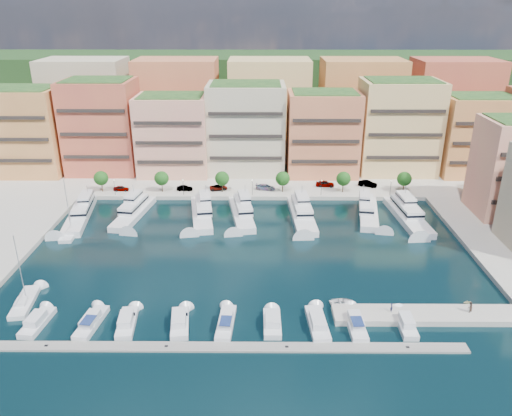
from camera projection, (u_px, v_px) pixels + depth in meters
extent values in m
plane|color=black|center=(250.00, 254.00, 102.18)|extent=(400.00, 400.00, 0.00)
cube|color=#9E998E|center=(254.00, 163.00, 159.43)|extent=(220.00, 64.00, 2.00)
cube|color=#1A3616|center=(255.00, 128.00, 203.76)|extent=(240.00, 40.00, 58.00)
cube|color=gray|center=(227.00, 348.00, 74.49)|extent=(72.00, 2.20, 0.35)
cube|color=#9E998E|center=(431.00, 318.00, 81.66)|extent=(32.00, 5.00, 2.00)
cube|color=#DC8E50|center=(25.00, 132.00, 143.80)|extent=(22.00, 16.00, 24.00)
cube|color=black|center=(11.00, 140.00, 136.18)|extent=(20.24, 0.50, 0.90)
cube|color=#1B451D|center=(17.00, 89.00, 139.04)|extent=(19.36, 14.08, 0.80)
cube|color=#AF453A|center=(102.00, 127.00, 145.12)|extent=(20.00, 16.00, 26.00)
cube|color=black|center=(94.00, 134.00, 137.50)|extent=(18.40, 0.50, 0.90)
cube|color=#1B451D|center=(97.00, 80.00, 139.98)|extent=(17.60, 14.08, 0.80)
cube|color=#DDA57B|center=(174.00, 136.00, 143.90)|extent=(20.00, 15.00, 22.00)
cube|color=black|center=(169.00, 143.00, 136.74)|extent=(18.40, 0.50, 0.90)
cube|color=#1B451D|center=(171.00, 96.00, 139.53)|extent=(17.60, 13.20, 0.80)
cube|color=beige|center=(246.00, 129.00, 145.04)|extent=(22.00, 16.00, 25.00)
cube|color=black|center=(246.00, 136.00, 137.42)|extent=(20.24, 0.50, 0.90)
cube|color=#1B451D|center=(246.00, 84.00, 140.09)|extent=(19.36, 14.08, 0.80)
cube|color=#DE8153|center=(322.00, 134.00, 143.43)|extent=(20.00, 15.00, 23.00)
cube|color=black|center=(326.00, 141.00, 136.27)|extent=(18.40, 0.50, 0.90)
cube|color=#1B451D|center=(325.00, 93.00, 138.87)|extent=(17.60, 13.20, 0.80)
cube|color=#DBB274|center=(398.00, 128.00, 144.56)|extent=(22.00, 16.00, 26.00)
cube|color=black|center=(405.00, 135.00, 136.94)|extent=(20.24, 0.50, 0.90)
cube|color=#1B451D|center=(403.00, 81.00, 139.42)|extent=(19.36, 14.08, 0.80)
cube|color=#DC8E50|center=(475.00, 136.00, 143.33)|extent=(20.00, 15.00, 22.00)
cube|color=black|center=(487.00, 143.00, 136.18)|extent=(18.40, 0.50, 0.90)
cube|color=#1B451D|center=(482.00, 96.00, 138.96)|extent=(17.60, 13.20, 0.80)
cube|color=beige|center=(88.00, 106.00, 164.74)|extent=(26.00, 18.00, 30.00)
cube|color=#DE8153|center=(178.00, 106.00, 164.54)|extent=(26.00, 18.00, 30.00)
cube|color=#DBB274|center=(269.00, 106.00, 164.35)|extent=(26.00, 18.00, 30.00)
cube|color=#DC8E50|center=(360.00, 106.00, 164.15)|extent=(26.00, 18.00, 30.00)
cube|color=#AF453A|center=(451.00, 106.00, 163.96)|extent=(26.00, 18.00, 30.00)
cylinder|color=#473323|center=(102.00, 186.00, 132.42)|extent=(0.24, 0.24, 3.00)
sphere|color=#183F12|center=(101.00, 178.00, 131.55)|extent=(3.80, 3.80, 3.80)
cylinder|color=#473323|center=(162.00, 186.00, 132.31)|extent=(0.24, 0.24, 3.00)
sphere|color=#183F12|center=(161.00, 178.00, 131.45)|extent=(3.80, 3.80, 3.80)
cylinder|color=#473323|center=(222.00, 186.00, 132.21)|extent=(0.24, 0.24, 3.00)
sphere|color=#183F12|center=(222.00, 178.00, 131.34)|extent=(3.80, 3.80, 3.80)
cylinder|color=#473323|center=(283.00, 187.00, 132.10)|extent=(0.24, 0.24, 3.00)
sphere|color=#183F12|center=(283.00, 179.00, 131.24)|extent=(3.80, 3.80, 3.80)
cylinder|color=#473323|center=(343.00, 187.00, 132.00)|extent=(0.24, 0.24, 3.00)
sphere|color=#183F12|center=(343.00, 179.00, 131.14)|extent=(3.80, 3.80, 3.80)
cylinder|color=#473323|center=(403.00, 187.00, 131.90)|extent=(0.24, 0.24, 3.00)
sphere|color=#183F12|center=(404.00, 179.00, 131.03)|extent=(3.80, 3.80, 3.80)
cylinder|color=black|center=(115.00, 187.00, 130.07)|extent=(0.10, 0.10, 4.00)
sphere|color=#FFF2CC|center=(114.00, 180.00, 129.29)|extent=(0.30, 0.30, 0.30)
cylinder|color=black|center=(183.00, 188.00, 129.96)|extent=(0.10, 0.10, 4.00)
sphere|color=#FFF2CC|center=(183.00, 180.00, 129.17)|extent=(0.30, 0.30, 0.30)
cylinder|color=black|center=(252.00, 188.00, 129.84)|extent=(0.10, 0.10, 4.00)
sphere|color=#FFF2CC|center=(252.00, 180.00, 129.05)|extent=(0.30, 0.30, 0.30)
cylinder|color=black|center=(321.00, 188.00, 129.72)|extent=(0.10, 0.10, 4.00)
sphere|color=#FFF2CC|center=(322.00, 181.00, 128.94)|extent=(0.30, 0.30, 0.30)
cylinder|color=black|center=(391.00, 188.00, 129.61)|extent=(0.10, 0.10, 4.00)
sphere|color=#FFF2CC|center=(391.00, 181.00, 128.82)|extent=(0.30, 0.30, 0.30)
cube|color=silver|center=(80.00, 217.00, 118.88)|extent=(7.33, 22.50, 2.30)
cube|color=silver|center=(82.00, 206.00, 120.14)|extent=(5.19, 12.54, 1.80)
cube|color=black|center=(82.00, 206.00, 120.14)|extent=(5.26, 12.60, 0.55)
cube|color=silver|center=(83.00, 197.00, 121.16)|extent=(3.49, 6.93, 1.40)
cylinder|color=#B2B2B7|center=(84.00, 189.00, 121.77)|extent=(0.14, 0.14, 1.80)
cube|color=silver|center=(134.00, 215.00, 119.89)|extent=(7.27, 20.17, 2.30)
cube|color=silver|center=(135.00, 204.00, 120.93)|extent=(5.15, 11.27, 1.80)
cube|color=black|center=(135.00, 204.00, 120.93)|extent=(5.22, 11.34, 0.55)
cube|color=silver|center=(136.00, 196.00, 121.77)|extent=(3.46, 6.25, 1.40)
cylinder|color=#B2B2B7|center=(136.00, 188.00, 122.25)|extent=(0.14, 0.14, 1.80)
cube|color=black|center=(134.00, 217.00, 120.06)|extent=(7.33, 20.22, 0.35)
cube|color=silver|center=(202.00, 216.00, 119.49)|extent=(7.40, 20.80, 2.30)
cube|color=silver|center=(202.00, 205.00, 120.59)|extent=(5.20, 11.62, 1.80)
cube|color=black|center=(202.00, 205.00, 120.59)|extent=(5.27, 11.69, 0.55)
cube|color=silver|center=(203.00, 196.00, 121.48)|extent=(3.48, 6.44, 1.40)
cylinder|color=#B2B2B7|center=(203.00, 188.00, 121.99)|extent=(0.14, 0.14, 1.80)
cube|color=silver|center=(242.00, 216.00, 119.59)|extent=(7.27, 20.44, 2.30)
cube|color=silver|center=(242.00, 205.00, 120.66)|extent=(5.12, 11.42, 1.80)
cube|color=black|center=(242.00, 205.00, 120.66)|extent=(5.19, 11.49, 0.55)
cube|color=silver|center=(242.00, 196.00, 121.52)|extent=(3.42, 6.33, 1.40)
cylinder|color=#B2B2B7|center=(242.00, 188.00, 122.02)|extent=(0.14, 0.14, 1.80)
cube|color=silver|center=(302.00, 217.00, 118.79)|extent=(5.93, 21.80, 2.30)
cube|color=silver|center=(301.00, 206.00, 119.99)|extent=(4.54, 12.06, 1.80)
cube|color=black|center=(301.00, 206.00, 119.99)|extent=(4.60, 12.12, 0.55)
cube|color=silver|center=(301.00, 197.00, 120.97)|extent=(3.20, 6.62, 1.40)
cylinder|color=#B2B2B7|center=(301.00, 189.00, 121.55)|extent=(0.14, 0.14, 1.80)
cube|color=black|center=(302.00, 219.00, 118.96)|extent=(5.98, 21.85, 0.35)
cube|color=silver|center=(368.00, 215.00, 119.92)|extent=(7.24, 19.31, 2.30)
cube|color=silver|center=(368.00, 204.00, 120.87)|extent=(5.07, 10.81, 1.80)
cube|color=black|center=(368.00, 204.00, 120.87)|extent=(5.14, 10.88, 0.55)
cube|color=silver|center=(367.00, 196.00, 121.66)|extent=(3.38, 6.00, 1.40)
cylinder|color=#B2B2B7|center=(367.00, 188.00, 122.09)|extent=(0.14, 0.14, 1.80)
cube|color=silver|center=(407.00, 218.00, 118.25)|extent=(6.74, 22.70, 2.30)
cube|color=silver|center=(406.00, 207.00, 119.53)|extent=(5.05, 12.59, 1.80)
cube|color=black|center=(406.00, 207.00, 119.53)|extent=(5.12, 12.65, 0.55)
cube|color=silver|center=(405.00, 198.00, 120.57)|extent=(3.52, 6.93, 1.40)
cylinder|color=#B2B2B7|center=(404.00, 190.00, 121.20)|extent=(0.14, 0.14, 1.80)
cube|color=silver|center=(38.00, 324.00, 79.67)|extent=(3.42, 8.00, 1.40)
cube|color=silver|center=(35.00, 318.00, 78.81)|extent=(2.44, 3.92, 1.10)
cube|color=black|center=(40.00, 314.00, 80.35)|extent=(1.92, 0.29, 0.55)
cube|color=silver|center=(92.00, 324.00, 79.62)|extent=(3.56, 9.06, 1.40)
cube|color=silver|center=(90.00, 319.00, 78.71)|extent=(2.45, 4.44, 1.10)
cube|color=black|center=(93.00, 314.00, 80.43)|extent=(1.80, 0.32, 0.55)
cube|color=navy|center=(87.00, 320.00, 77.42)|extent=(2.06, 2.84, 0.12)
cube|color=silver|center=(127.00, 324.00, 79.58)|extent=(3.38, 8.28, 1.40)
cube|color=silver|center=(126.00, 319.00, 78.71)|extent=(2.40, 4.05, 1.10)
cube|color=black|center=(128.00, 314.00, 80.29)|extent=(1.89, 0.28, 0.55)
cube|color=silver|center=(180.00, 324.00, 79.52)|extent=(3.68, 8.30, 1.40)
cube|color=silver|center=(179.00, 319.00, 78.65)|extent=(2.59, 4.08, 1.10)
cube|color=black|center=(181.00, 315.00, 80.23)|extent=(1.97, 0.33, 0.55)
cube|color=silver|center=(226.00, 325.00, 79.48)|extent=(3.00, 9.21, 1.40)
cube|color=silver|center=(226.00, 319.00, 78.56)|extent=(2.17, 4.47, 1.10)
cube|color=black|center=(226.00, 314.00, 80.33)|extent=(1.76, 0.21, 0.55)
cube|color=navy|center=(225.00, 321.00, 77.24)|extent=(1.87, 2.82, 0.12)
cube|color=silver|center=(272.00, 325.00, 79.43)|extent=(2.79, 7.31, 1.40)
cube|color=silver|center=(272.00, 319.00, 78.59)|extent=(2.16, 3.52, 1.10)
cube|color=black|center=(272.00, 315.00, 80.04)|extent=(1.97, 0.11, 0.55)
cube|color=silver|center=(317.00, 325.00, 79.38)|extent=(3.39, 9.31, 1.40)
cube|color=silver|center=(318.00, 320.00, 78.46)|extent=(2.46, 4.52, 1.10)
cube|color=black|center=(317.00, 314.00, 80.24)|extent=(2.00, 0.24, 0.55)
cube|color=silver|center=(355.00, 325.00, 79.34)|extent=(2.77, 9.12, 1.40)
cube|color=silver|center=(356.00, 320.00, 78.43)|extent=(2.08, 4.40, 1.10)
cube|color=black|center=(354.00, 315.00, 80.19)|extent=(1.81, 0.15, 0.55)
cube|color=navy|center=(358.00, 321.00, 77.11)|extent=(1.84, 2.76, 0.12)
cube|color=silver|center=(405.00, 325.00, 79.29)|extent=(2.50, 7.61, 1.40)
cube|color=silver|center=(407.00, 320.00, 78.44)|extent=(1.92, 3.66, 1.10)
cube|color=black|center=(404.00, 316.00, 79.94)|extent=(1.72, 0.12, 0.55)
cube|color=silver|center=(71.00, 234.00, 110.74)|extent=(3.27, 9.51, 1.20)
cube|color=silver|center=(69.00, 232.00, 109.53)|extent=(1.76, 2.44, 0.60)
cylinder|color=#B2B2B7|center=(67.00, 205.00, 108.64)|extent=(0.14, 0.14, 12.00)
cylinder|color=#B2B2B7|center=(68.00, 230.00, 108.83)|extent=(0.36, 4.21, 0.10)
cube|color=silver|center=(25.00, 303.00, 85.22)|extent=(4.04, 10.04, 1.20)
cube|color=silver|center=(22.00, 302.00, 83.97)|extent=(1.98, 2.64, 0.60)
cylinder|color=#B2B2B7|center=(19.00, 268.00, 83.14)|extent=(0.14, 0.14, 12.00)
cylinder|color=#B2B2B7|center=(20.00, 300.00, 83.25)|extent=(0.67, 4.37, 0.10)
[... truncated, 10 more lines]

